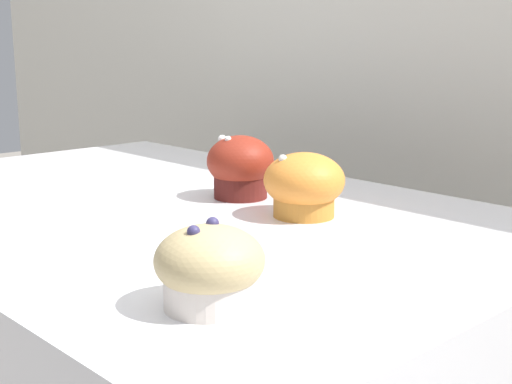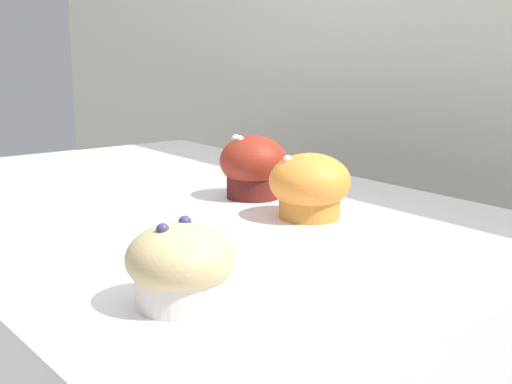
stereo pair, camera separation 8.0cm
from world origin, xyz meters
name	(u,v)px [view 1 (the left image)]	position (x,y,z in m)	size (l,w,h in m)	color
wall_back	(420,154)	(0.00, 0.60, 0.90)	(3.20, 0.10, 1.80)	beige
muffin_front_center	(304,185)	(0.18, 0.09, 0.94)	(0.10, 0.10, 0.08)	orange
muffin_back_left	(240,167)	(0.05, 0.10, 0.94)	(0.09, 0.09, 0.09)	#521916
muffin_back_right	(210,268)	(0.33, -0.19, 0.93)	(0.09, 0.09, 0.07)	silver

